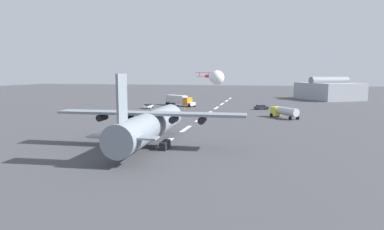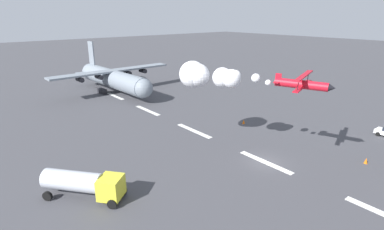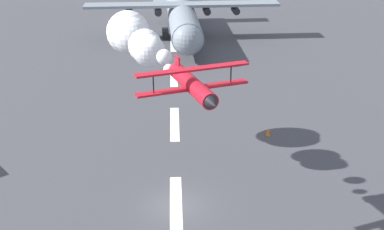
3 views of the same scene
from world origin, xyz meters
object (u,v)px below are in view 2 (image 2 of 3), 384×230
at_px(fuel_tanker_truck, 84,183).
at_px(traffic_cone_near, 366,161).
at_px(cargo_transport_plane, 116,79).
at_px(stunt_biplane_red, 210,76).
at_px(traffic_cone_far, 244,122).

xyz_separation_m(fuel_tanker_truck, traffic_cone_near, (-15.59, -30.52, -1.36)).
distance_m(cargo_transport_plane, stunt_biplane_red, 38.25).
relative_size(stunt_biplane_red, traffic_cone_far, 24.90).
bearing_deg(traffic_cone_far, stunt_biplane_red, 107.19).
height_order(fuel_tanker_truck, traffic_cone_far, fuel_tanker_truck).
bearing_deg(traffic_cone_near, stunt_biplane_red, 37.63).
bearing_deg(traffic_cone_far, fuel_tanker_truck, 98.10).
relative_size(cargo_transport_plane, traffic_cone_near, 40.16).
xyz_separation_m(cargo_transport_plane, stunt_biplane_red, (-37.35, 4.39, 6.96)).
bearing_deg(stunt_biplane_red, fuel_tanker_truck, 91.93).
bearing_deg(cargo_transport_plane, traffic_cone_far, -167.70).
height_order(cargo_transport_plane, stunt_biplane_red, stunt_biplane_red).
xyz_separation_m(cargo_transport_plane, fuel_tanker_truck, (-37.96, 22.42, -1.79)).
bearing_deg(traffic_cone_near, cargo_transport_plane, 8.60).
height_order(stunt_biplane_red, traffic_cone_near, stunt_biplane_red).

